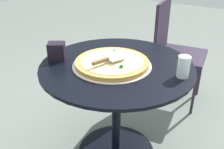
# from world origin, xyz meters

# --- Properties ---
(patio_table) EXTENTS (0.91, 0.91, 0.69)m
(patio_table) POSITION_xyz_m (0.00, 0.00, 0.50)
(patio_table) COLOR black
(patio_table) RESTS_ON ground
(pizza_on_tray) EXTENTS (0.46, 0.46, 0.05)m
(pizza_on_tray) POSITION_xyz_m (-0.02, 0.02, 0.71)
(pizza_on_tray) COLOR silver
(pizza_on_tray) RESTS_ON patio_table
(pizza_server) EXTENTS (0.21, 0.12, 0.02)m
(pizza_server) POSITION_xyz_m (-0.07, 0.02, 0.75)
(pizza_server) COLOR silver
(pizza_server) RESTS_ON pizza_on_tray
(drinking_cup) EXTENTS (0.07, 0.07, 0.12)m
(drinking_cup) POSITION_xyz_m (0.05, -0.38, 0.75)
(drinking_cup) COLOR silver
(drinking_cup) RESTS_ON patio_table
(napkin_dispenser) EXTENTS (0.12, 0.13, 0.11)m
(napkin_dispenser) POSITION_xyz_m (-0.12, 0.35, 0.75)
(napkin_dispenser) COLOR black
(napkin_dispenser) RESTS_ON patio_table
(patio_chair_near) EXTENTS (0.44, 0.44, 0.91)m
(patio_chair_near) POSITION_xyz_m (0.88, -0.07, 0.53)
(patio_chair_near) COLOR #291F31
(patio_chair_near) RESTS_ON ground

